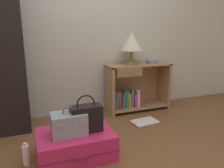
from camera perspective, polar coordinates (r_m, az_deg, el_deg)
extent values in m
plane|color=brown|center=(2.15, 4.75, -19.93)|extent=(9.00, 9.00, 0.00)
cube|color=beige|center=(3.20, -6.92, 15.69)|extent=(6.40, 0.10, 2.60)
cube|color=#A37A51|center=(3.16, -0.69, -1.59)|extent=(0.04, 0.34, 0.70)
cube|color=#A37A51|center=(3.57, 13.22, -0.13)|extent=(0.04, 0.34, 0.70)
cube|color=#A37A51|center=(3.27, 6.86, 4.96)|extent=(0.96, 0.34, 0.02)
cube|color=#A37A51|center=(3.43, 6.55, -5.62)|extent=(0.88, 0.34, 0.02)
cube|color=#A37A51|center=(3.48, 5.44, -0.18)|extent=(0.88, 0.01, 0.68)
cube|color=#8F6B47|center=(3.05, 4.63, 2.99)|extent=(0.38, 0.02, 0.12)
sphere|color=#9E844C|center=(3.03, 4.76, 2.94)|extent=(0.02, 0.02, 0.02)
cube|color=#4C474C|center=(3.20, 0.58, -4.06)|extent=(0.03, 0.13, 0.29)
cube|color=teal|center=(3.22, 1.24, -4.34)|extent=(0.05, 0.09, 0.25)
cube|color=red|center=(3.23, 1.92, -4.20)|extent=(0.04, 0.08, 0.25)
cube|color=#4C474C|center=(3.25, 2.61, -4.32)|extent=(0.04, 0.11, 0.23)
cube|color=teal|center=(3.26, 3.25, -3.94)|extent=(0.04, 0.08, 0.26)
cube|color=green|center=(3.28, 3.80, -3.88)|extent=(0.03, 0.10, 0.26)
cube|color=orange|center=(3.30, 4.37, -4.15)|extent=(0.04, 0.10, 0.22)
cube|color=#726659|center=(3.31, 5.02, -3.65)|extent=(0.04, 0.10, 0.27)
cube|color=purple|center=(3.34, 5.78, -4.17)|extent=(0.06, 0.13, 0.20)
cube|color=beige|center=(3.35, 6.52, -3.53)|extent=(0.05, 0.12, 0.26)
cube|color=red|center=(3.37, 7.13, -3.71)|extent=(0.05, 0.13, 0.23)
cylinder|color=olive|center=(3.23, 5.01, 5.54)|extent=(0.17, 0.17, 0.05)
cylinder|color=olive|center=(3.22, 5.04, 7.31)|extent=(0.04, 0.04, 0.15)
cone|color=beige|center=(3.20, 5.12, 10.90)|extent=(0.32, 0.32, 0.25)
cylinder|color=slate|center=(3.38, 10.28, 5.72)|extent=(0.16, 0.16, 0.05)
cube|color=#DB2860|center=(2.23, -9.45, -15.08)|extent=(0.71, 0.50, 0.25)
cube|color=maroon|center=(2.23, -9.45, -15.08)|extent=(0.72, 0.51, 0.01)
cube|color=maroon|center=(2.01, -7.84, -18.54)|extent=(0.14, 0.02, 0.03)
cube|color=#8E99A3|center=(2.10, -11.11, -10.10)|extent=(0.32, 0.21, 0.21)
torus|color=slate|center=(2.05, -11.27, -7.01)|extent=(0.11, 0.02, 0.11)
cube|color=tan|center=(1.97, -13.10, -10.71)|extent=(0.02, 0.01, 0.02)
cube|color=tan|center=(2.00, -8.07, -10.12)|extent=(0.02, 0.01, 0.02)
cube|color=black|center=(2.13, -6.69, -8.86)|extent=(0.29, 0.15, 0.25)
torus|color=black|center=(2.08, -6.80, -5.13)|extent=(0.18, 0.01, 0.18)
cylinder|color=white|center=(2.23, -21.33, -16.78)|extent=(0.06, 0.06, 0.19)
cylinder|color=silver|center=(2.18, -21.59, -14.37)|extent=(0.04, 0.04, 0.02)
cube|color=white|center=(2.99, 8.50, -9.65)|extent=(0.36, 0.26, 0.02)
cube|color=black|center=(2.99, 8.49, -9.78)|extent=(0.38, 0.28, 0.01)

